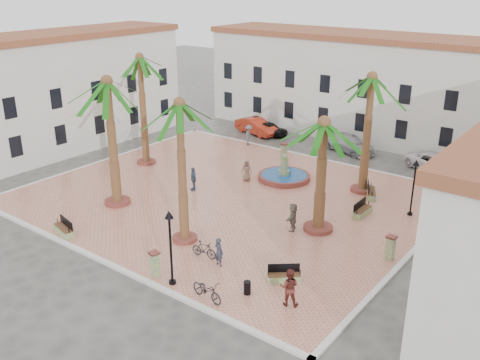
{
  "coord_description": "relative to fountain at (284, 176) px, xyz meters",
  "views": [
    {
      "loc": [
        21.28,
        -26.6,
        14.6
      ],
      "look_at": [
        1.0,
        0.0,
        1.6
      ],
      "focal_mm": 40.0,
      "sensor_mm": 36.0,
      "label": 1
    }
  ],
  "objects": [
    {
      "name": "pedestrian_east",
      "position": [
        5.01,
        -6.82,
        0.59
      ],
      "size": [
        1.02,
        1.68,
        1.73
      ],
      "primitive_type": "imported",
      "rotation": [
        0.0,
        0.0,
        -1.23
      ],
      "color": "#776D5A",
      "rests_on": "plaza"
    },
    {
      "name": "car_silver",
      "position": [
        0.53,
        9.43,
        0.32
      ],
      "size": [
        5.5,
        3.43,
        1.49
      ],
      "primitive_type": "imported",
      "rotation": [
        0.0,
        0.0,
        1.29
      ],
      "color": "#BBBBC4",
      "rests_on": "ground"
    },
    {
      "name": "building_north",
      "position": [
        -1.26,
        14.89,
        4.34
      ],
      "size": [
        30.4,
        7.4,
        9.5
      ],
      "color": "silver",
      "rests_on": "ground"
    },
    {
      "name": "bench_se",
      "position": [
        7.75,
        -11.98,
        -0.02
      ],
      "size": [
        1.64,
        1.49,
        0.9
      ],
      "rotation": [
        0.0,
        0.0,
        0.69
      ],
      "color": "#839B62",
      "rests_on": "plaza"
    },
    {
      "name": "kerb_e",
      "position": [
        11.74,
        -5.1,
        -0.34
      ],
      "size": [
        0.3,
        22.3,
        0.16
      ],
      "primitive_type": "cube",
      "color": "silver",
      "rests_on": "ground"
    },
    {
      "name": "fountain",
      "position": [
        0.0,
        0.0,
        0.0
      ],
      "size": [
        3.88,
        3.88,
        2.01
      ],
      "color": "brown",
      "rests_on": "plaza"
    },
    {
      "name": "cyclist_b",
      "position": [
        9.01,
        -13.53,
        0.67
      ],
      "size": [
        1.14,
        1.05,
        1.88
      ],
      "primitive_type": "imported",
      "rotation": [
        0.0,
        0.0,
        3.62
      ],
      "color": "#57211C",
      "rests_on": "plaza"
    },
    {
      "name": "palm_ne",
      "position": [
        5.66,
        1.42,
        6.92
      ],
      "size": [
        5.35,
        5.35,
        8.46
      ],
      "color": "brown",
      "rests_on": "plaza"
    },
    {
      "name": "ground",
      "position": [
        -1.26,
        -5.1,
        -0.42
      ],
      "size": [
        120.0,
        120.0,
        0.0
      ],
      "primitive_type": "plane",
      "color": "#56544F",
      "rests_on": "ground"
    },
    {
      "name": "building_west",
      "position": [
        -20.26,
        -5.1,
        4.6
      ],
      "size": [
        6.4,
        24.4,
        10.0
      ],
      "rotation": [
        0.0,
        0.0,
        1.57
      ],
      "color": "silver",
      "rests_on": "ground"
    },
    {
      "name": "pedestrian_fountain_a",
      "position": [
        -2.07,
        -1.91,
        0.53
      ],
      "size": [
        0.92,
        0.78,
        1.6
      ],
      "primitive_type": "imported",
      "rotation": [
        0.0,
        0.0,
        0.42
      ],
      "color": "#83624F",
      "rests_on": "plaza"
    },
    {
      "name": "bollard_n",
      "position": [
        -2.47,
        3.77,
        0.45
      ],
      "size": [
        0.53,
        0.53,
        1.4
      ],
      "rotation": [
        0.0,
        0.0,
        -0.06
      ],
      "color": "#839B62",
      "rests_on": "plaza"
    },
    {
      "name": "litter_bin",
      "position": [
        6.95,
        -13.99,
        0.07
      ],
      "size": [
        0.35,
        0.35,
        0.68
      ],
      "primitive_type": "cylinder",
      "color": "black",
      "rests_on": "plaza"
    },
    {
      "name": "bollard_se",
      "position": [
        2.22,
        -15.5,
        0.43
      ],
      "size": [
        0.58,
        0.58,
        1.36
      ],
      "rotation": [
        0.0,
        0.0,
        -0.21
      ],
      "color": "#839B62",
      "rests_on": "plaza"
    },
    {
      "name": "car_white",
      "position": [
        8.32,
        9.0,
        0.27
      ],
      "size": [
        5.5,
        3.93,
        1.39
      ],
      "primitive_type": "imported",
      "rotation": [
        0.0,
        0.0,
        1.21
      ],
      "color": "white",
      "rests_on": "ground"
    },
    {
      "name": "palm_s",
      "position": [
        0.74,
        -11.69,
        6.96
      ],
      "size": [
        4.72,
        4.72,
        8.39
      ],
      "color": "brown",
      "rests_on": "plaza"
    },
    {
      "name": "kerb_n",
      "position": [
        -1.26,
        5.9,
        -0.34
      ],
      "size": [
        26.3,
        0.3,
        0.16
      ],
      "primitive_type": "cube",
      "color": "silver",
      "rests_on": "ground"
    },
    {
      "name": "bollard_e",
      "position": [
        11.06,
        -6.63,
        0.45
      ],
      "size": [
        0.53,
        0.53,
        1.39
      ],
      "rotation": [
        0.0,
        0.0,
        -0.07
      ],
      "color": "#839B62",
      "rests_on": "plaza"
    },
    {
      "name": "palm_nw",
      "position": [
        -10.88,
        -3.72,
        7.36
      ],
      "size": [
        4.89,
        4.89,
        8.84
      ],
      "color": "brown",
      "rests_on": "plaza"
    },
    {
      "name": "car_black",
      "position": [
        -7.86,
        9.32,
        0.24
      ],
      "size": [
        3.98,
        1.84,
        1.32
      ],
      "primitive_type": "imported",
      "rotation": [
        0.0,
        0.0,
        1.65
      ],
      "color": "black",
      "rests_on": "ground"
    },
    {
      "name": "lamppost_s",
      "position": [
        3.43,
        -15.5,
        2.43
      ],
      "size": [
        0.43,
        0.43,
        3.99
      ],
      "color": "black",
      "rests_on": "plaza"
    },
    {
      "name": "pedestrian_north",
      "position": [
        -7.22,
        5.3,
        0.65
      ],
      "size": [
        1.06,
        1.36,
        1.84
      ],
      "primitive_type": "imported",
      "rotation": [
        0.0,
        0.0,
        1.94
      ],
      "color": "#535458",
      "rests_on": "plaza"
    },
    {
      "name": "kerb_w",
      "position": [
        -14.26,
        -5.1,
        -0.34
      ],
      "size": [
        0.3,
        22.3,
        0.16
      ],
      "primitive_type": "cube",
      "color": "silver",
      "rests_on": "ground"
    },
    {
      "name": "bicycle_b",
      "position": [
        2.96,
        -12.54,
        0.19
      ],
      "size": [
        1.59,
        0.61,
        0.93
      ],
      "primitive_type": "imported",
      "rotation": [
        0.0,
        0.0,
        1.68
      ],
      "color": "black",
      "rests_on": "plaza"
    },
    {
      "name": "bench_s",
      "position": [
        -5.45,
        -15.48,
        -0.0
      ],
      "size": [
        1.88,
        0.93,
        0.95
      ],
      "rotation": [
        0.0,
        0.0,
        -0.22
      ],
      "color": "#839B62",
      "rests_on": "plaza"
    },
    {
      "name": "palm_e",
      "position": [
        6.24,
        -5.88,
        5.49
      ],
      "size": [
        5.77,
        5.77,
        7.06
      ],
      "color": "brown",
      "rests_on": "plaza"
    },
    {
      "name": "palm_sw",
      "position": [
        -6.44,
        -10.55,
        7.03
      ],
      "size": [
        5.59,
        5.59,
        8.62
      ],
      "color": "brown",
      "rests_on": "plaza"
    },
    {
      "name": "lamppost_e",
      "position": [
        9.85,
        -0.43,
        2.25
      ],
      "size": [
        0.4,
        0.4,
        3.72
      ],
      "color": "black",
      "rests_on": "plaza"
    },
    {
      "name": "bench_e",
      "position": [
        7.43,
        -2.34,
        -0.0
      ],
      "size": [
        0.55,
        1.81,
        0.95
      ],
      "rotation": [
        0.0,
        0.0,
        1.57
      ],
      "color": "#839B62",
      "rests_on": "plaza"
    },
    {
      "name": "cyclist_a",
      "position": [
        4.15,
        -12.71,
        0.53
      ],
      "size": [
        0.64,
        0.48,
        1.6
      ],
      "primitive_type": "imported",
      "rotation": [
        0.0,
        0.0,
        2.97
      ],
      "color": "#2D2E41",
      "rests_on": "plaza"
    },
    {
      "name": "kerb_s",
      "position": [
        -1.26,
        -16.1,
        -0.34
      ],
      "size": [
        26.3,
        0.3,
        0.16
      ],
      "primitive_type": "cube",
      "color": "silver",
      "rests_on": "ground"
    },
    {
      "name": "pedestrian_fountain_b",
      "position": [
        -3.97,
        -5.7,
        0.58
      ],
      "size": [
        1.08,
        0.88,
        1.72
      ],
      "primitive_type": "imported",
      "rotation": [
        0.0,
        0.0,
        -0.54
      ],
      "color": "#3B4D66",
      "rests_on": "plaza"
    },
    {
      "name": "bench_ne",
      "position": [
        6.59,
        0.84,
        -0.0
      ],
      "size": [
        1.32,
        1.88,
        0.96
      ],
      "rotation": [
        0.0,
        0.0,
        2.04
      ],
      "color": "#839B62",
      "rests_on": "plaza"
    },
    {
      "name": "plaza",
      "position": [
        -1.26,
        -5.1,
        -0.35
      ],
      "size": [
        26.0,
        22.0,
        0.15
      ],
      "primitive_type": "cube",
      "color": "#DF8A71",
      "rests_on": "ground"
    },
    {
      "name": "car_red",
      "position": [
        -9.02,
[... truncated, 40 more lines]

